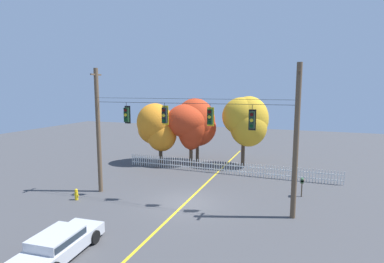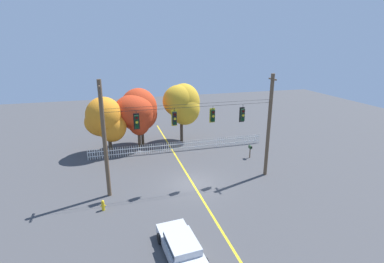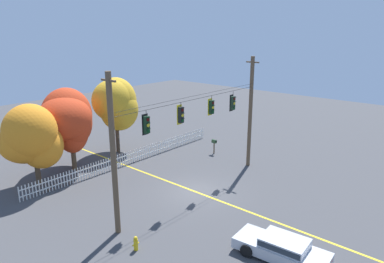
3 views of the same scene
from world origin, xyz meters
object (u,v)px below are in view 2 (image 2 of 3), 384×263
(traffic_signal_westbound_side, at_px, (137,122))
(traffic_signal_southbound_primary, at_px, (213,116))
(traffic_signal_eastbound_side, at_px, (175,118))
(parked_car, at_px, (182,247))
(roadside_mailbox, at_px, (250,148))
(fire_hydrant, at_px, (103,205))
(autumn_maple_far_west, at_px, (183,104))
(traffic_signal_northbound_primary, at_px, (242,115))
(autumn_maple_mid, at_px, (137,112))
(autumn_maple_near_fence, at_px, (106,120))
(autumn_oak_far_east, at_px, (139,111))

(traffic_signal_westbound_side, relative_size, traffic_signal_southbound_primary, 1.06)
(traffic_signal_eastbound_side, distance_m, parked_car, 9.53)
(traffic_signal_westbound_side, height_order, roadside_mailbox, traffic_signal_westbound_side)
(traffic_signal_westbound_side, bearing_deg, fire_hydrant, -144.17)
(traffic_signal_southbound_primary, height_order, autumn_maple_far_west, autumn_maple_far_west)
(traffic_signal_northbound_primary, bearing_deg, roadside_mailbox, 52.68)
(traffic_signal_eastbound_side, distance_m, roadside_mailbox, 10.42)
(fire_hydrant, bearing_deg, traffic_signal_westbound_side, 35.83)
(traffic_signal_westbound_side, relative_size, autumn_maple_mid, 0.24)
(traffic_signal_westbound_side, xyz_separation_m, autumn_maple_mid, (0.85, 9.73, -1.60))
(traffic_signal_eastbound_side, distance_m, fire_hydrant, 8.00)
(traffic_signal_northbound_primary, xyz_separation_m, parked_car, (-7.06, -7.92, -4.97))
(traffic_signal_southbound_primary, bearing_deg, autumn_maple_near_fence, 131.80)
(traffic_signal_southbound_primary, bearing_deg, autumn_oak_far_east, 113.83)
(traffic_signal_southbound_primary, distance_m, autumn_oak_far_east, 11.78)
(roadside_mailbox, bearing_deg, autumn_maple_mid, 150.68)
(traffic_signal_westbound_side, bearing_deg, autumn_oak_far_east, 83.77)
(parked_car, bearing_deg, autumn_maple_near_fence, 102.10)
(traffic_signal_westbound_side, height_order, fire_hydrant, traffic_signal_westbound_side)
(autumn_maple_mid, bearing_deg, traffic_signal_southbound_primary, -62.69)
(traffic_signal_westbound_side, distance_m, autumn_maple_far_west, 12.58)
(roadside_mailbox, bearing_deg, traffic_signal_eastbound_side, -155.75)
(traffic_signal_southbound_primary, xyz_separation_m, autumn_maple_near_fence, (-8.18, 9.14, -2.14))
(roadside_mailbox, bearing_deg, traffic_signal_westbound_side, -161.31)
(autumn_maple_far_west, bearing_deg, traffic_signal_westbound_side, -119.60)
(autumn_maple_near_fence, relative_size, roadside_mailbox, 4.57)
(autumn_maple_far_west, xyz_separation_m, roadside_mailbox, (5.15, -7.05, -3.35))
(traffic_signal_southbound_primary, xyz_separation_m, parked_car, (-4.52, -7.92, -5.08))
(fire_hydrant, height_order, roadside_mailbox, roadside_mailbox)
(autumn_maple_mid, distance_m, autumn_maple_far_west, 5.48)
(autumn_oak_far_east, xyz_separation_m, parked_car, (0.19, -18.58, -3.32))
(traffic_signal_southbound_primary, xyz_separation_m, traffic_signal_northbound_primary, (2.54, 0.00, -0.11))
(autumn_maple_near_fence, height_order, fire_hydrant, autumn_maple_near_fence)
(autumn_oak_far_east, xyz_separation_m, roadside_mailbox, (10.18, -6.82, -2.85))
(traffic_signal_northbound_primary, xyz_separation_m, autumn_maple_far_west, (-2.23, 10.89, -1.17))
(traffic_signal_westbound_side, distance_m, traffic_signal_eastbound_side, 2.83)
(traffic_signal_westbound_side, distance_m, fire_hydrant, 6.29)
(autumn_oak_far_east, bearing_deg, traffic_signal_eastbound_side, -81.13)
(parked_car, bearing_deg, autumn_maple_far_west, 75.59)
(autumn_oak_far_east, bearing_deg, traffic_signal_westbound_side, -96.23)
(traffic_signal_westbound_side, bearing_deg, autumn_maple_near_fence, 104.15)
(traffic_signal_southbound_primary, distance_m, parked_car, 10.44)
(traffic_signal_eastbound_side, bearing_deg, roadside_mailbox, 24.25)
(traffic_signal_northbound_primary, height_order, parked_car, traffic_signal_northbound_primary)
(autumn_maple_mid, bearing_deg, traffic_signal_westbound_side, -94.97)
(autumn_maple_near_fence, height_order, parked_car, autumn_maple_near_fence)
(traffic_signal_westbound_side, relative_size, autumn_oak_far_east, 0.22)
(traffic_signal_northbound_primary, relative_size, parked_car, 0.33)
(traffic_signal_northbound_primary, bearing_deg, autumn_oak_far_east, 124.24)
(traffic_signal_northbound_primary, height_order, autumn_oak_far_east, same)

